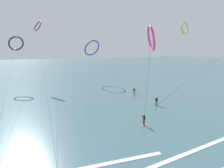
# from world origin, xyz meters

# --- Properties ---
(sea_water) EXTENTS (400.00, 200.00, 0.08)m
(sea_water) POSITION_xyz_m (0.00, 108.13, 0.04)
(sea_water) COLOR #476B75
(sea_water) RESTS_ON ground
(surfer_emerald) EXTENTS (1.40, 0.59, 1.70)m
(surfer_emerald) POSITION_xyz_m (10.31, 25.68, 0.82)
(surfer_emerald) COLOR #199351
(surfer_emerald) RESTS_ON ground
(surfer_coral) EXTENTS (1.40, 0.62, 1.70)m
(surfer_coral) POSITION_xyz_m (3.13, 18.98, 0.82)
(surfer_coral) COLOR #EA7260
(surfer_coral) RESTS_ON ground
(surfer_amber) EXTENTS (1.40, 0.73, 1.70)m
(surfer_amber) POSITION_xyz_m (10.51, 34.39, 0.82)
(surfer_amber) COLOR orange
(surfer_amber) RESTS_ON ground
(kite_lime) EXTENTS (18.54, 3.58, 17.98)m
(kite_lime) POSITION_xyz_m (27.31, 37.20, 16.27)
(kite_lime) COLOR #8CC62D
(kite_lime) RESTS_ON ground
(kite_violet) EXTENTS (3.45, 48.22, 19.23)m
(kite_violet) POSITION_xyz_m (-9.06, 59.66, 17.53)
(kite_violet) COLOR purple
(kite_violet) RESTS_ON ground
(kite_navy) EXTENTS (4.43, 47.14, 14.37)m
(kite_navy) POSITION_xyz_m (-15.12, 56.43, 12.29)
(kite_navy) COLOR navy
(kite_navy) RESTS_ON ground
(kite_cobalt) EXTENTS (6.97, 23.50, 13.61)m
(kite_cobalt) POSITION_xyz_m (6.71, 55.44, 11.07)
(kite_cobalt) COLOR #2647B7
(kite_cobalt) RESTS_ON ground
(kite_magenta) EXTENTS (2.04, 3.16, 13.54)m
(kite_magenta) POSITION_xyz_m (2.78, 17.59, 11.99)
(kite_magenta) COLOR #CC288E
(kite_magenta) RESTS_ON ground
(wave_crest_mid) EXTENTS (16.48, 1.92, 0.12)m
(wave_crest_mid) POSITION_xyz_m (4.10, 11.43, 0.06)
(wave_crest_mid) COLOR white
(wave_crest_mid) RESTS_ON ground
(wave_crest_far) EXTENTS (9.43, 1.37, 0.12)m
(wave_crest_far) POSITION_xyz_m (-3.74, 12.97, 0.06)
(wave_crest_far) COLOR white
(wave_crest_far) RESTS_ON ground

